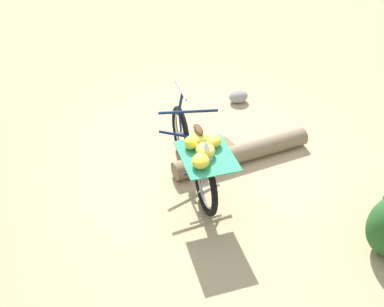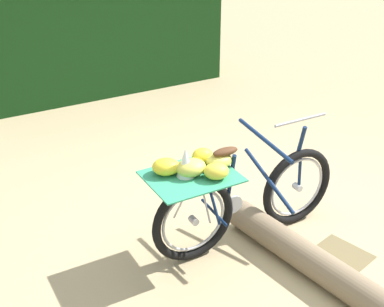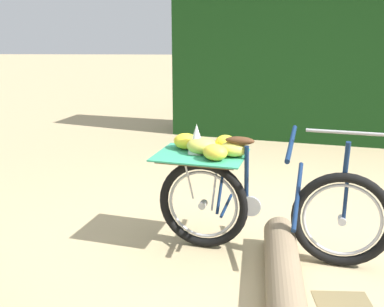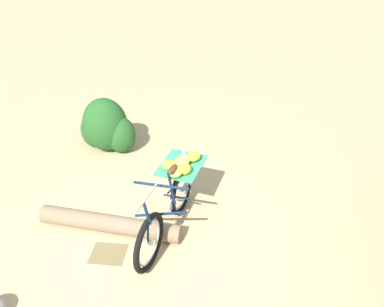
{
  "view_description": "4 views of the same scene",
  "coord_description": "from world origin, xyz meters",
  "views": [
    {
      "loc": [
        -1.9,
        -3.48,
        3.24
      ],
      "look_at": [
        -0.26,
        -0.68,
        0.83
      ],
      "focal_mm": 36.89,
      "sensor_mm": 36.0,
      "label": 1
    },
    {
      "loc": [
        2.43,
        -3.13,
        2.78
      ],
      "look_at": [
        -0.2,
        -0.64,
        0.9
      ],
      "focal_mm": 49.78,
      "sensor_mm": 36.0,
      "label": 2
    },
    {
      "loc": [
        3.1,
        -0.67,
        1.69
      ],
      "look_at": [
        -0.06,
        -0.79,
        0.8
      ],
      "focal_mm": 40.61,
      "sensor_mm": 36.0,
      "label": 3
    },
    {
      "loc": [
        -0.64,
        3.16,
        3.5
      ],
      "look_at": [
        -0.25,
        -0.81,
        0.92
      ],
      "focal_mm": 33.08,
      "sensor_mm": 36.0,
      "label": 4
    }
  ],
  "objects": [
    {
      "name": "fallen_log",
      "position": [
        0.81,
        -0.19,
        0.12
      ],
      "size": [
        1.97,
        0.46,
        0.25
      ],
      "primitive_type": "cylinder",
      "rotation": [
        0.0,
        1.57,
        -0.11
      ],
      "color": "#7F6B51",
      "rests_on": "ground_plane"
    },
    {
      "name": "foliage_hedge",
      "position": [
        -4.01,
        0.81,
        1.29
      ],
      "size": [
        1.86,
        4.19,
        2.57
      ],
      "primitive_type": "cube",
      "rotation": [
        0.0,
        0.0,
        4.47
      ],
      "color": "#143814",
      "rests_on": "ground_plane"
    },
    {
      "name": "ground_plane",
      "position": [
        0.0,
        0.0,
        0.0
      ],
      "size": [
        60.0,
        60.0,
        0.0
      ],
      "primitive_type": "plane",
      "color": "tan"
    },
    {
      "name": "leaf_litter_patch",
      "position": [
        0.72,
        0.21,
        0.0
      ],
      "size": [
        0.44,
        0.36,
        0.01
      ],
      "primitive_type": "cube",
      "color": "olive",
      "rests_on": "ground_plane"
    },
    {
      "name": "bicycle",
      "position": [
        -0.02,
        -0.34,
        0.51
      ],
      "size": [
        0.87,
        1.8,
        1.03
      ],
      "rotation": [
        0.0,
        0.0,
        1.32
      ],
      "color": "black",
      "rests_on": "ground_plane"
    }
  ]
}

